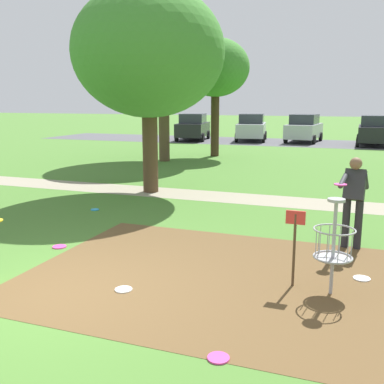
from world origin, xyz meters
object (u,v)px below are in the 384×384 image
tree_mid_left (148,53)px  parked_car_leftmost (193,127)px  frisbee_by_tee (218,358)px  disc_golf_basket (329,242)px  frisbee_near_basket (362,278)px  tree_far_left (215,68)px  tree_mid_right (163,57)px  parked_car_rightmost (374,131)px  parked_car_center_left (252,127)px  frisbee_far_left (124,289)px  parked_car_center_right (304,128)px  frisbee_mid_grass (59,247)px  player_foreground_watching (354,196)px  frisbee_far_right (95,210)px

tree_mid_left → parked_car_leftmost: 18.71m
frisbee_by_tee → parked_car_leftmost: bearing=110.6°
disc_golf_basket → tree_mid_left: size_ratio=0.23×
frisbee_near_basket → parked_car_leftmost: (-11.11, 22.85, 0.91)m
tree_far_left → parked_car_leftmost: (-4.21, 8.38, -3.32)m
tree_mid_right → parked_car_rightmost: tree_mid_right is taller
frisbee_by_tee → frisbee_near_basket: bearing=63.4°
frisbee_by_tee → parked_car_rightmost: 25.93m
tree_far_left → parked_car_center_left: (-0.25, 9.30, -3.32)m
frisbee_near_basket → frisbee_far_left: 3.65m
tree_far_left → parked_car_center_right: bearing=70.9°
disc_golf_basket → frisbee_far_left: disc_golf_basket is taller
parked_car_center_right → disc_golf_basket: bearing=-82.7°
frisbee_far_left → frisbee_near_basket: bearing=26.7°
frisbee_mid_grass → parked_car_leftmost: size_ratio=0.06×
parked_car_center_right → frisbee_far_left: bearing=-89.2°
tree_far_left → tree_mid_right: bearing=-121.4°
parked_car_rightmost → frisbee_near_basket: bearing=-91.7°
disc_golf_basket → frisbee_mid_grass: size_ratio=5.37×
frisbee_by_tee → tree_mid_right: tree_mid_right is taller
tree_mid_right → parked_car_center_left: (1.35, 11.91, -3.69)m
frisbee_near_basket → tree_mid_right: 15.29m
player_foreground_watching → frisbee_by_tee: (-1.24, -4.42, -0.98)m
tree_mid_right → frisbee_mid_grass: bearing=-75.5°
tree_mid_right → parked_car_leftmost: bearing=103.4°
frisbee_by_tee → tree_mid_left: size_ratio=0.04×
frisbee_by_tee → parked_car_center_left: (-5.70, 26.65, 0.91)m
parked_car_center_right → player_foreground_watching: bearing=-81.3°
frisbee_near_basket → frisbee_by_tee: (-1.44, -2.88, 0.00)m
parked_car_center_left → disc_golf_basket: bearing=-74.8°
tree_far_left → parked_car_center_left: tree_far_left is taller
frisbee_far_right → parked_car_center_right: (2.70, 21.42, 0.91)m
frisbee_by_tee → parked_car_leftmost: 27.50m
frisbee_mid_grass → parked_car_rightmost: bearing=75.4°
tree_mid_left → tree_mid_right: (-2.49, 6.73, 0.55)m
tree_mid_left → parked_car_center_left: bearing=93.5°
tree_mid_left → frisbee_far_right: bearing=-97.0°
frisbee_far_left → parked_car_rightmost: bearing=80.9°
frisbee_mid_grass → parked_car_center_right: (1.72, 24.22, 0.91)m
frisbee_mid_grass → tree_mid_right: size_ratio=0.04×
frisbee_near_basket → parked_car_center_right: (-3.62, 23.91, 0.91)m
player_foreground_watching → tree_mid_right: bearing=128.8°
frisbee_far_right → player_foreground_watching: bearing=-8.8°
disc_golf_basket → parked_car_leftmost: 25.85m
player_foreground_watching → frisbee_by_tee: player_foreground_watching is taller
frisbee_far_left → parked_car_center_left: bearing=98.7°
disc_golf_basket → frisbee_by_tee: bearing=-114.0°
frisbee_by_tee → frisbee_far_left: (-1.82, 1.24, 0.00)m
frisbee_by_tee → tree_far_left: 18.67m
frisbee_near_basket → parked_car_rightmost: (0.69, 22.95, 0.91)m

